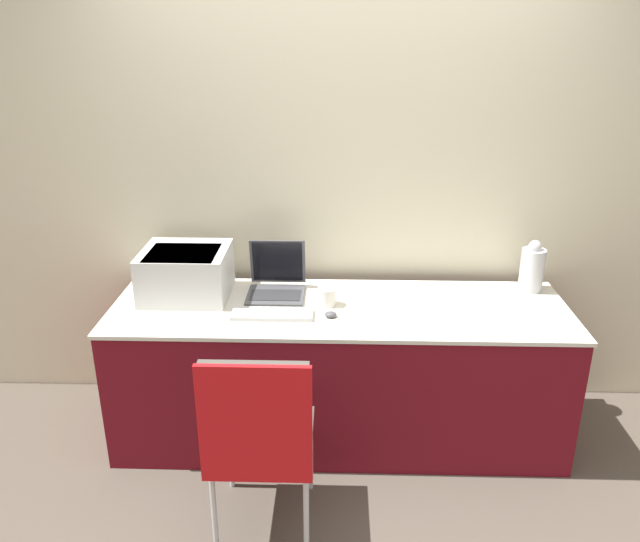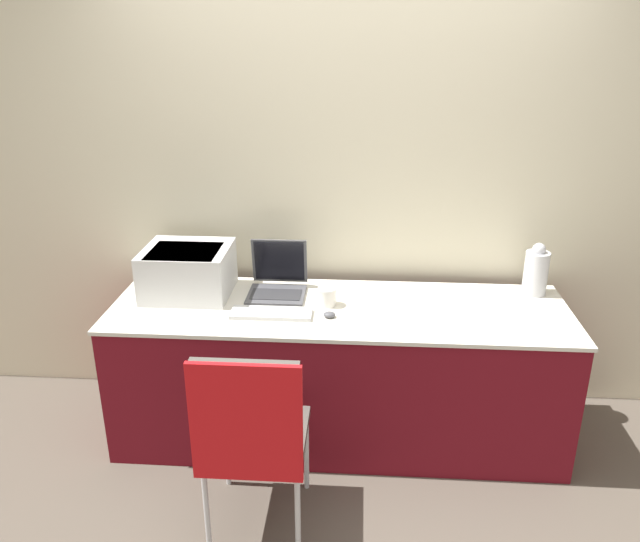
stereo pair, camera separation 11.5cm
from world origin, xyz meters
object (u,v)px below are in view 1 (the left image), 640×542
object	(u,v)px
printer	(186,271)
mouse	(331,314)
coffee_cup	(327,296)
chair	(259,431)
metal_pitcher	(532,268)
external_keyboard	(272,314)
laptop_left	(276,283)

from	to	relation	value
printer	mouse	bearing A→B (deg)	-17.54
printer	coffee_cup	distance (m)	0.75
printer	chair	bearing A→B (deg)	-61.95
mouse	chair	world-z (taller)	chair
printer	metal_pitcher	bearing A→B (deg)	4.02
external_keyboard	printer	bearing A→B (deg)	153.38
mouse	metal_pitcher	size ratio (longest dim) A/B	0.21
metal_pitcher	mouse	bearing A→B (deg)	-160.96
coffee_cup	metal_pitcher	xyz separation A→B (m)	(1.09, 0.23, 0.08)
chair	external_keyboard	bearing A→B (deg)	90.76
printer	chair	size ratio (longest dim) A/B	0.48
laptop_left	mouse	size ratio (longest dim) A/B	5.25
metal_pitcher	chair	bearing A→B (deg)	-142.53
metal_pitcher	external_keyboard	bearing A→B (deg)	-164.91
coffee_cup	chair	world-z (taller)	chair
external_keyboard	coffee_cup	world-z (taller)	coffee_cup
printer	external_keyboard	size ratio (longest dim) A/B	1.10
laptop_left	mouse	xyz separation A→B (m)	(0.29, -0.28, -0.04)
printer	coffee_cup	xyz separation A→B (m)	(0.74, -0.10, -0.09)
mouse	laptop_left	bearing A→B (deg)	136.01
mouse	metal_pitcher	bearing A→B (deg)	19.04
laptop_left	printer	bearing A→B (deg)	-174.84
printer	laptop_left	world-z (taller)	laptop_left
laptop_left	chair	world-z (taller)	laptop_left
coffee_cup	metal_pitcher	world-z (taller)	metal_pitcher
coffee_cup	mouse	bearing A→B (deg)	-82.00
coffee_cup	external_keyboard	bearing A→B (deg)	-152.57
external_keyboard	mouse	bearing A→B (deg)	-0.65
chair	metal_pitcher	bearing A→B (deg)	37.47
laptop_left	external_keyboard	size ratio (longest dim) A/B	0.77
external_keyboard	coffee_cup	distance (m)	0.30
metal_pitcher	laptop_left	bearing A→B (deg)	-176.37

